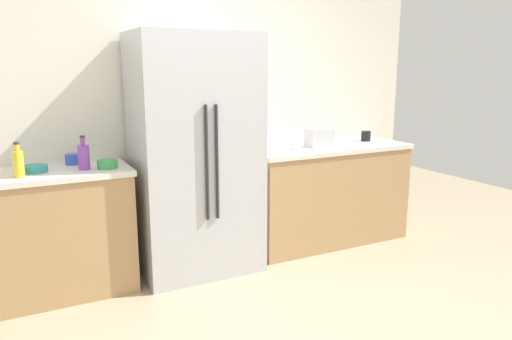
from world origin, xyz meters
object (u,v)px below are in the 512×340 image
Objects in this scene: bowl_a at (35,169)px; cup_c at (72,159)px; bottle_b at (18,163)px; bottle_a at (84,156)px; refrigerator at (196,155)px; toaster at (319,138)px; cup_b at (296,144)px; cup_d at (366,136)px; bowl_b at (107,164)px.

cup_c is at bearing 32.57° from bowl_a.
bottle_b is at bearing -126.45° from bowl_a.
bottle_a is at bearing -11.19° from bowl_a.
refrigerator is 7.93× the size of toaster.
refrigerator is 20.14× the size of cup_c.
toaster is at bearing 2.61° from refrigerator.
bottle_a is 0.33m from bowl_a.
bottle_a reaches higher than toaster.
toaster is at bearing 3.74° from bottle_b.
cup_c is at bearing 40.04° from bottle_b.
refrigerator is at bearing -179.67° from cup_b.
cup_c is 0.96× the size of cup_d.
cup_c is 0.56× the size of bowl_a.
cup_b is at bearing 2.92° from bottle_b.
cup_c is 0.34m from bowl_b.
cup_c reaches higher than bowl_a.
cup_c is (-1.84, 0.19, -0.01)m from cup_b.
cup_b is 0.64× the size of bowl_a.
refrigerator is 1.83m from cup_d.
bowl_a is (-2.10, 0.03, -0.03)m from cup_b.
bowl_a is at bearing -179.40° from toaster.
cup_b is at bearing -0.69° from bowl_a.
toaster is 0.29m from cup_b.
bowl_a is (-2.39, -0.02, -0.06)m from toaster.
cup_c is at bearing 178.43° from cup_d.
bottle_b is at bearing -169.83° from bottle_a.
toaster is 0.99× the size of bottle_a.
cup_d is 0.68× the size of bowl_b.
cup_b is 2.10m from bowl_a.
toaster is at bearing -3.79° from cup_c.
bottle_a is 2.48× the size of cup_d.
bottle_a reaches higher than bowl_b.
bowl_b is (0.57, 0.04, -0.07)m from bottle_b.
toaster is at bearing 3.66° from bowl_b.
bottle_a is 0.43m from bottle_b.
bowl_a is at bearing 168.81° from bottle_a.
toaster is 2.45× the size of cup_d.
refrigerator is at bearing -1.51° from bowl_a.
bowl_a is (0.10, 0.14, -0.07)m from bottle_b.
refrigerator is 0.94m from cup_b.
refrigerator is at bearing 2.15° from bottle_a.
bottle_a reaches higher than cup_b.
bottle_a is 1.69× the size of bowl_b.
refrigerator reaches higher than bowl_a.
cup_b reaches higher than bowl_a.
toaster is at bearing 0.60° from bowl_a.
bottle_a reaches higher than bowl_a.
bottle_a is 0.17m from bowl_b.
refrigerator is 1.16m from bowl_a.
cup_b is 0.74× the size of bowl_b.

